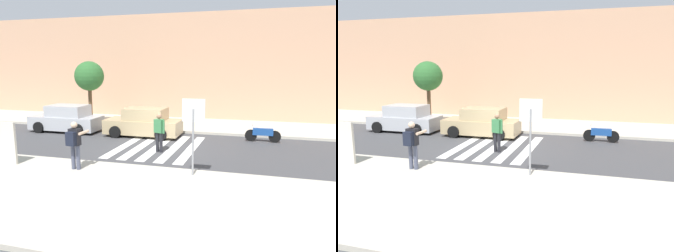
# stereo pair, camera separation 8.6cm
# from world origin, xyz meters

# --- Properties ---
(ground_plane) EXTENTS (120.00, 120.00, 0.00)m
(ground_plane) POSITION_xyz_m (0.00, 0.00, 0.00)
(ground_plane) COLOR #424244
(sidewalk_near) EXTENTS (60.00, 6.00, 0.14)m
(sidewalk_near) POSITION_xyz_m (0.00, -6.20, 0.07)
(sidewalk_near) COLOR beige
(sidewalk_near) RESTS_ON ground
(sidewalk_far) EXTENTS (60.00, 4.80, 0.14)m
(sidewalk_far) POSITION_xyz_m (0.00, 6.00, 0.07)
(sidewalk_far) COLOR beige
(sidewalk_far) RESTS_ON ground
(building_facade_far) EXTENTS (56.00, 4.00, 7.38)m
(building_facade_far) POSITION_xyz_m (0.00, 10.40, 3.69)
(building_facade_far) COLOR tan
(building_facade_far) RESTS_ON ground
(crosswalk_stripe_0) EXTENTS (0.44, 5.20, 0.01)m
(crosswalk_stripe_0) POSITION_xyz_m (-1.60, 0.20, 0.00)
(crosswalk_stripe_0) COLOR silver
(crosswalk_stripe_0) RESTS_ON ground
(crosswalk_stripe_1) EXTENTS (0.44, 5.20, 0.01)m
(crosswalk_stripe_1) POSITION_xyz_m (-0.80, 0.20, 0.00)
(crosswalk_stripe_1) COLOR silver
(crosswalk_stripe_1) RESTS_ON ground
(crosswalk_stripe_2) EXTENTS (0.44, 5.20, 0.01)m
(crosswalk_stripe_2) POSITION_xyz_m (0.00, 0.20, 0.00)
(crosswalk_stripe_2) COLOR silver
(crosswalk_stripe_2) RESTS_ON ground
(crosswalk_stripe_3) EXTENTS (0.44, 5.20, 0.01)m
(crosswalk_stripe_3) POSITION_xyz_m (0.80, 0.20, 0.00)
(crosswalk_stripe_3) COLOR silver
(crosswalk_stripe_3) RESTS_ON ground
(crosswalk_stripe_4) EXTENTS (0.44, 5.20, 0.01)m
(crosswalk_stripe_4) POSITION_xyz_m (1.60, 0.20, 0.00)
(crosswalk_stripe_4) COLOR silver
(crosswalk_stripe_4) RESTS_ON ground
(stop_sign) EXTENTS (0.76, 0.08, 2.59)m
(stop_sign) POSITION_xyz_m (2.49, -3.78, 2.03)
(stop_sign) COLOR gray
(stop_sign) RESTS_ON sidewalk_near
(photographer_with_backpack) EXTENTS (0.60, 0.85, 1.72)m
(photographer_with_backpack) POSITION_xyz_m (-1.65, -4.35, 1.17)
(photographer_with_backpack) COLOR #474C60
(photographer_with_backpack) RESTS_ON sidewalk_near
(pedestrian_crossing) EXTENTS (0.56, 0.35, 1.72)m
(pedestrian_crossing) POSITION_xyz_m (0.34, -0.70, 0.97)
(pedestrian_crossing) COLOR #232328
(pedestrian_crossing) RESTS_ON ground
(parked_car_silver) EXTENTS (4.10, 1.92, 1.55)m
(parked_car_silver) POSITION_xyz_m (-6.27, 2.30, 0.73)
(parked_car_silver) COLOR #B7BABF
(parked_car_silver) RESTS_ON ground
(parked_car_tan) EXTENTS (4.10, 1.92, 1.55)m
(parked_car_tan) POSITION_xyz_m (-1.49, 2.30, 0.73)
(parked_car_tan) COLOR tan
(parked_car_tan) RESTS_ON ground
(motorcycle) EXTENTS (1.76, 0.60, 0.87)m
(motorcycle) POSITION_xyz_m (4.77, 2.60, 0.41)
(motorcycle) COLOR black
(motorcycle) RESTS_ON ground
(street_tree_west) EXTENTS (1.85, 1.85, 3.94)m
(street_tree_west) POSITION_xyz_m (-5.86, 4.40, 3.12)
(street_tree_west) COLOR brown
(street_tree_west) RESTS_ON sidewalk_far
(advertising_board) EXTENTS (1.10, 0.11, 1.60)m
(advertising_board) POSITION_xyz_m (-4.64, -4.41, 0.94)
(advertising_board) COLOR beige
(advertising_board) RESTS_ON sidewalk_near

